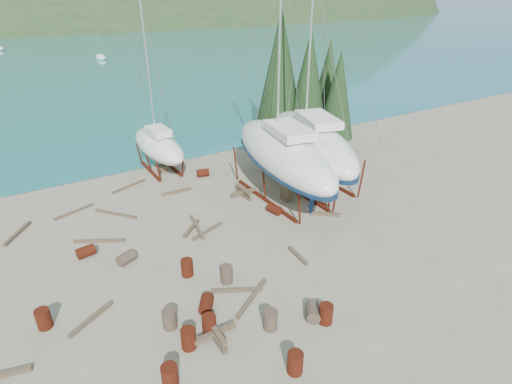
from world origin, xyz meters
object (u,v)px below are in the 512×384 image
large_sailboat_far (311,141)px  small_sailboat_shore (158,145)px  worker (312,202)px  large_sailboat_near (283,153)px

large_sailboat_far → small_sailboat_shore: size_ratio=1.59×
small_sailboat_shore → worker: 12.94m
large_sailboat_far → worker: (-2.64, -3.61, -2.37)m
large_sailboat_far → small_sailboat_shore: (-8.15, 8.04, -1.17)m
large_sailboat_near → small_sailboat_shore: size_ratio=1.59×
large_sailboat_near → worker: (0.20, -2.91, -2.32)m
large_sailboat_near → small_sailboat_shore: 10.29m
small_sailboat_shore → worker: (5.51, -11.65, -1.20)m
large_sailboat_near → large_sailboat_far: (2.84, 0.70, 0.05)m
large_sailboat_far → worker: 5.06m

